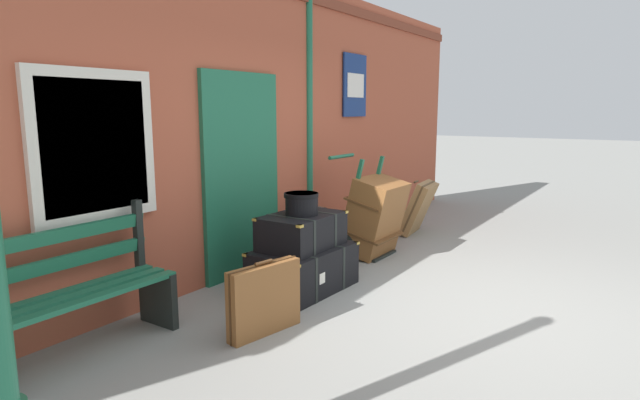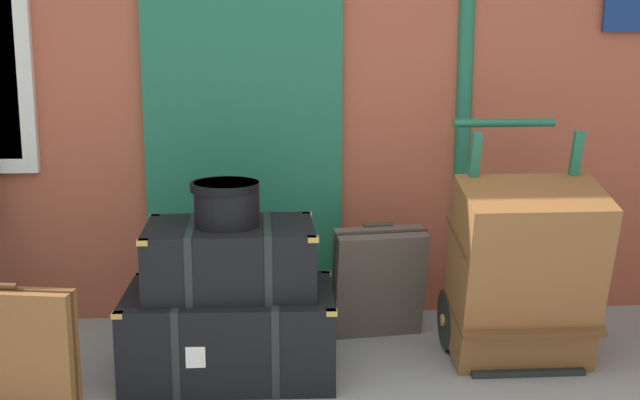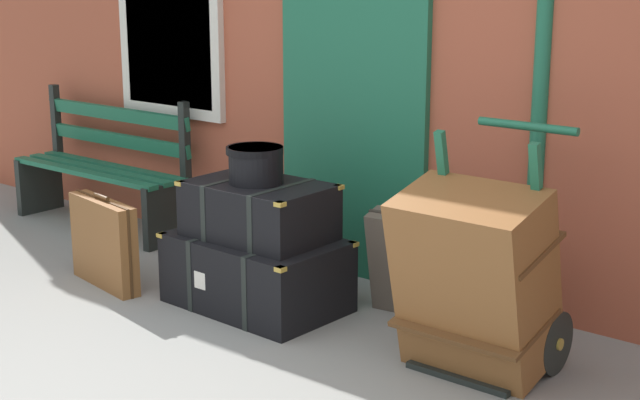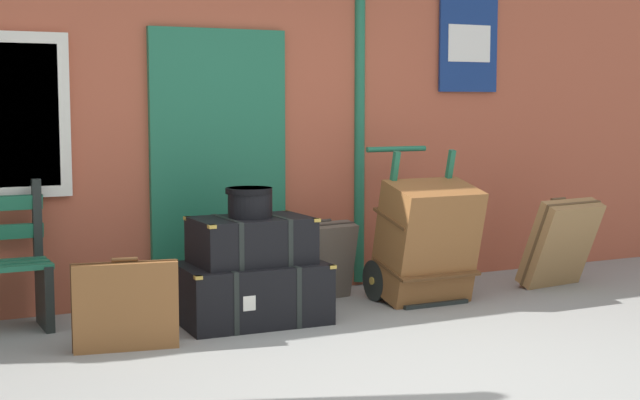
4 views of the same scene
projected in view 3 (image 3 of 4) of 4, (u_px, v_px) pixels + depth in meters
The scene contains 9 objects.
brick_facade at pixel (410, 25), 5.64m from camera, with size 10.40×0.35×3.20m.
platform_bench at pixel (103, 169), 7.10m from camera, with size 1.60×0.43×1.01m.
steamer_trunk_base at pixel (257, 272), 5.46m from camera, with size 1.03×0.69×0.43m.
steamer_trunk_middle at pixel (259, 210), 5.38m from camera, with size 0.81×0.55×0.33m.
round_hatbox at pixel (256, 162), 5.31m from camera, with size 0.33×0.33×0.21m.
porters_trolley at pixel (491, 310), 4.68m from camera, with size 0.71×0.65×1.19m.
large_brown_trunk at pixel (475, 280), 4.50m from camera, with size 0.70×0.63×0.96m.
suitcase_brown at pixel (104, 243), 5.80m from camera, with size 0.66×0.24×0.59m.
suitcase_caramel at pixel (413, 264), 5.29m from camera, with size 0.52×0.34×0.63m.
Camera 3 is at (3.17, -2.19, 1.96)m, focal length 52.61 mm.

